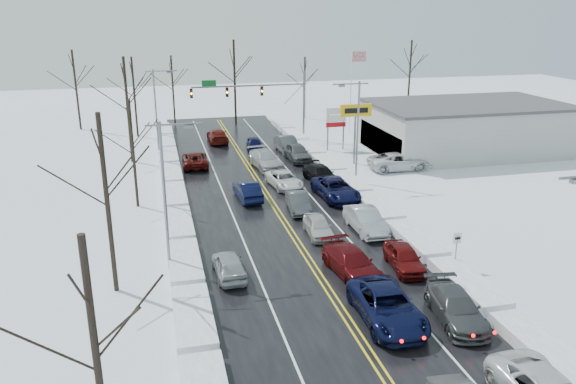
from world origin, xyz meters
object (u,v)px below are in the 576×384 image
object	(u,v)px
flagpole	(352,85)
dealership_building	(466,127)
traffic_signal_mast	(261,94)
oncoming_car_0	(248,199)
tires_plus_sign	(356,114)

from	to	relation	value
flagpole	dealership_building	world-z (taller)	flagpole
flagpole	traffic_signal_mast	bearing A→B (deg)	-170.27
traffic_signal_mast	oncoming_car_0	distance (m)	21.75
dealership_building	traffic_signal_mast	bearing A→B (deg)	154.05
oncoming_car_0	flagpole	bearing A→B (deg)	-130.94
flagpole	dealership_building	distance (m)	15.24
flagpole	dealership_building	bearing A→B (deg)	-53.73
tires_plus_sign	dealership_building	distance (m)	13.82
tires_plus_sign	flagpole	bearing A→B (deg)	71.56
traffic_signal_mast	flagpole	size ratio (longest dim) A/B	1.33
traffic_signal_mast	tires_plus_sign	distance (m)	13.92
traffic_signal_mast	flagpole	distance (m)	11.90
tires_plus_sign	dealership_building	world-z (taller)	tires_plus_sign
traffic_signal_mast	oncoming_car_0	size ratio (longest dim) A/B	2.89
tires_plus_sign	dealership_building	size ratio (longest dim) A/B	0.29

